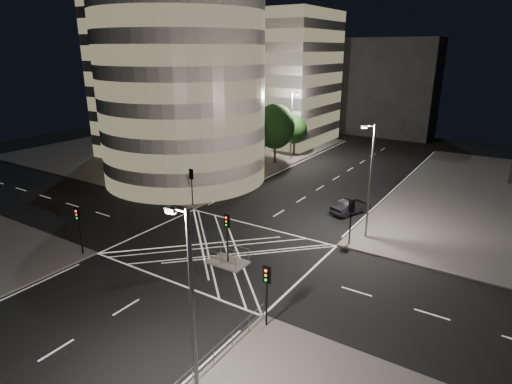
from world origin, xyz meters
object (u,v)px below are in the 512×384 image
Objects in this scene: traffic_signal_nl at (79,222)px; central_island at (228,262)px; street_lamp_left_far at (292,124)px; street_lamp_right_near at (192,309)px; street_lamp_right_far at (370,178)px; sedan at (350,207)px; traffic_signal_island at (227,229)px; traffic_signal_fl at (192,180)px; traffic_signal_nr at (267,285)px; street_lamp_left_near at (216,146)px; traffic_signal_fr at (351,213)px.

central_island is at bearing 26.14° from traffic_signal_nl.
street_lamp_left_far and street_lamp_right_near have the same top height.
central_island is 13.98m from street_lamp_right_far.
sedan is at bearing 54.22° from traffic_signal_nl.
sedan is (4.16, 15.45, -2.17)m from traffic_signal_island.
traffic_signal_nl reaches higher than sedan.
traffic_signal_fl reaches higher than sedan.
traffic_signal_nl is at bearing 180.00° from traffic_signal_nr.
street_lamp_right_near is 2.23× the size of sedan.
street_lamp_left_far is at bearing 90.99° from traffic_signal_nl.
central_island is 0.67× the size of sedan.
traffic_signal_fr is at bearing -15.92° from street_lamp_left_near.
street_lamp_right_near is at bearing -54.03° from street_lamp_left_near.
traffic_signal_fl is 23.36m from street_lamp_left_far.
street_lamp_left_far is (-0.64, 36.80, 2.63)m from traffic_signal_nl.
street_lamp_right_far is at bearing 40.91° from traffic_signal_nl.
traffic_signal_nl is 25.67m from sedan.
street_lamp_left_near is (-11.44, 13.50, 2.63)m from traffic_signal_island.
traffic_signal_fl and traffic_signal_nr have the same top height.
traffic_signal_nr is at bearing -63.64° from street_lamp_left_far.
street_lamp_right_near reaches higher than central_island.
street_lamp_left_near is at bearing 27.75° from sedan.
traffic_signal_fr is 13.60m from traffic_signal_nr.
traffic_signal_fl is at bearing 142.31° from traffic_signal_nr.
traffic_signal_nl and traffic_signal_nr have the same top height.
central_island is 0.30× the size of street_lamp_right_near.
traffic_signal_fr and traffic_signal_nr have the same top height.
street_lamp_left_near is at bearing 125.97° from street_lamp_right_near.
street_lamp_right_near is 28.55m from sedan.
traffic_signal_nl is 18.99m from street_lamp_left_near.
traffic_signal_nr is 41.15m from street_lamp_left_far.
central_island is 0.75× the size of traffic_signal_island.
traffic_signal_nl is 19.78m from street_lamp_right_near.
traffic_signal_nl is 36.90m from street_lamp_left_far.
central_island is at bearing -70.05° from street_lamp_left_far.
street_lamp_left_near is 1.00× the size of street_lamp_left_far.
traffic_signal_island is 0.40× the size of street_lamp_left_far.
street_lamp_left_near is at bearing 164.08° from traffic_signal_fr.
traffic_signal_island is 0.89× the size of sedan.
traffic_signal_fr is 0.89× the size of sedan.
street_lamp_left_near reaches higher than sedan.
traffic_signal_fl is 0.40× the size of street_lamp_right_far.
traffic_signal_nl is at bearing -90.00° from traffic_signal_fl.
traffic_signal_nr is at bearing -45.87° from street_lamp_left_near.
traffic_signal_nr reaches higher than sedan.
street_lamp_right_near is (0.00, -23.00, 0.00)m from street_lamp_right_far.
traffic_signal_fl is 13.60m from traffic_signal_nl.
street_lamp_left_near is at bearing 96.97° from traffic_signal_fl.
street_lamp_left_near reaches higher than traffic_signal_nl.
traffic_signal_fl is 16.72m from sedan.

